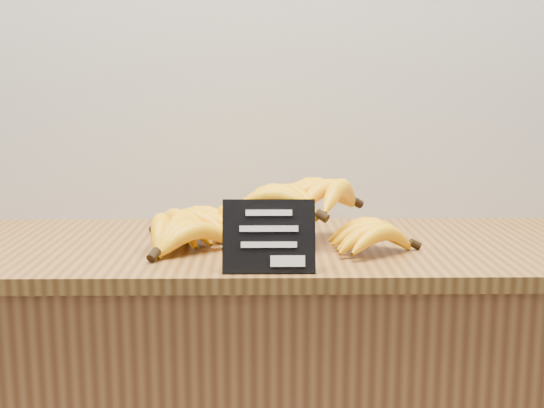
{
  "coord_description": "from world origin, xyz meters",
  "views": [
    {
      "loc": [
        0.08,
        1.36,
        1.26
      ],
      "look_at": [
        0.09,
        2.7,
        1.02
      ],
      "focal_mm": 45.0,
      "sensor_mm": 36.0,
      "label": 1
    }
  ],
  "objects": [
    {
      "name": "counter_top",
      "position": [
        0.09,
        2.75,
        0.92
      ],
      "size": [
        1.57,
        0.54,
        0.03
      ],
      "primitive_type": "cube",
      "color": "brown",
      "rests_on": "counter"
    },
    {
      "name": "chalkboard_sign",
      "position": [
        0.09,
        2.52,
        0.99
      ],
      "size": [
        0.16,
        0.04,
        0.13
      ],
      "primitive_type": "cube",
      "rotation": [
        -0.3,
        0.0,
        0.0
      ],
      "color": "black",
      "rests_on": "counter_top"
    },
    {
      "name": "banana_pile",
      "position": [
        0.07,
        2.74,
        0.98
      ],
      "size": [
        0.6,
        0.39,
        0.12
      ],
      "color": "#FFBC0A",
      "rests_on": "counter_top"
    }
  ]
}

